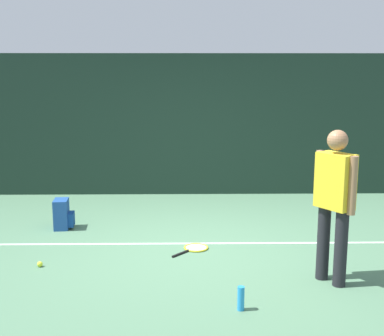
% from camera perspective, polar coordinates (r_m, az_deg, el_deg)
% --- Properties ---
extents(ground_plane, '(12.00, 12.00, 0.00)m').
position_cam_1_polar(ground_plane, '(6.90, 0.05, -8.82)').
color(ground_plane, '#4C7556').
extents(back_fence, '(10.00, 0.10, 2.59)m').
position_cam_1_polar(back_fence, '(9.55, -0.24, 4.74)').
color(back_fence, '#192D23').
rests_on(back_fence, ground).
extents(court_line, '(9.00, 0.05, 0.00)m').
position_cam_1_polar(court_line, '(7.07, 0.03, -8.30)').
color(court_line, white).
rests_on(court_line, ground).
extents(tennis_player, '(0.41, 0.45, 1.70)m').
position_cam_1_polar(tennis_player, '(5.78, 15.42, -3.16)').
color(tennis_player, black).
rests_on(tennis_player, ground).
extents(tennis_racket, '(0.54, 0.57, 0.03)m').
position_cam_1_polar(tennis_racket, '(6.86, 0.29, -8.82)').
color(tennis_racket, black).
rests_on(tennis_racket, ground).
extents(backpack, '(0.30, 0.32, 0.44)m').
position_cam_1_polar(backpack, '(7.88, -14.07, -5.01)').
color(backpack, '#1E478C').
rests_on(backpack, ground).
extents(tennis_ball_near_player, '(0.07, 0.07, 0.07)m').
position_cam_1_polar(tennis_ball_near_player, '(6.54, -16.41, -10.12)').
color(tennis_ball_near_player, '#CCE033').
rests_on(tennis_ball_near_player, ground).
extents(water_bottle, '(0.07, 0.07, 0.24)m').
position_cam_1_polar(water_bottle, '(5.24, 5.41, -14.11)').
color(water_bottle, '#268CD8').
rests_on(water_bottle, ground).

